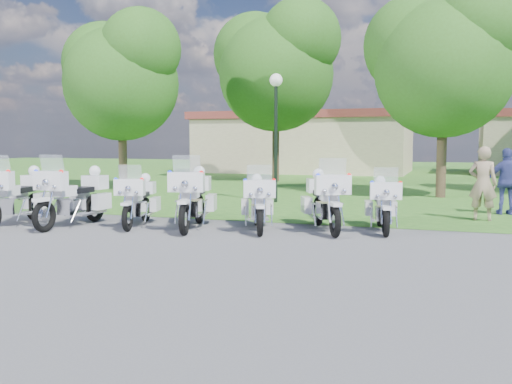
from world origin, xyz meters
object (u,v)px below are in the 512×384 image
(motorcycle_3, at_px, (193,197))
(motorcycle_5, at_px, (325,200))
(motorcycle_0, at_px, (17,195))
(bystander_a, at_px, (483,184))
(motorcycle_2, at_px, (138,200))
(motorcycle_6, at_px, (383,204))
(lamp_post, at_px, (276,106))
(bystander_c, at_px, (507,182))
(motorcycle_4, at_px, (258,202))
(motorcycle_1, at_px, (75,196))

(motorcycle_3, relative_size, motorcycle_5, 1.09)
(motorcycle_0, distance_m, motorcycle_3, 4.51)
(motorcycle_0, distance_m, bystander_a, 11.97)
(motorcycle_2, relative_size, motorcycle_6, 1.00)
(motorcycle_5, xyz_separation_m, lamp_post, (-2.94, 5.58, 2.57))
(bystander_a, bearing_deg, motorcycle_2, 29.58)
(motorcycle_0, bearing_deg, bystander_c, -162.75)
(lamp_post, bearing_deg, motorcycle_3, -91.06)
(motorcycle_5, bearing_deg, motorcycle_4, -7.33)
(motorcycle_5, relative_size, motorcycle_6, 1.07)
(motorcycle_2, height_order, lamp_post, lamp_post)
(motorcycle_1, height_order, motorcycle_6, motorcycle_1)
(motorcycle_4, xyz_separation_m, bystander_a, (5.07, 3.42, 0.32))
(motorcycle_1, relative_size, motorcycle_6, 1.19)
(motorcycle_4, xyz_separation_m, motorcycle_5, (1.50, 0.46, 0.06))
(motorcycle_2, height_order, bystander_c, bystander_c)
(motorcycle_5, bearing_deg, motorcycle_1, -11.84)
(motorcycle_1, bearing_deg, bystander_c, -149.16)
(lamp_post, relative_size, bystander_a, 2.24)
(motorcycle_0, height_order, motorcycle_2, motorcycle_0)
(motorcycle_0, xyz_separation_m, motorcycle_1, (1.47, 0.33, 0.00))
(motorcycle_1, distance_m, bystander_a, 10.49)
(motorcycle_0, xyz_separation_m, motorcycle_5, (7.46, 1.67, -0.02))
(motorcycle_1, relative_size, bystander_c, 1.40)
(motorcycle_1, height_order, motorcycle_5, motorcycle_1)
(motorcycle_0, xyz_separation_m, motorcycle_3, (4.41, 0.95, 0.00))
(motorcycle_4, bearing_deg, motorcycle_1, -10.56)
(motorcycle_0, height_order, bystander_c, bystander_c)
(bystander_a, bearing_deg, bystander_c, -109.90)
(motorcycle_2, distance_m, motorcycle_5, 4.59)
(motorcycle_5, bearing_deg, bystander_c, -157.89)
(lamp_post, xyz_separation_m, bystander_a, (6.51, -2.62, -2.32))
(lamp_post, bearing_deg, motorcycle_0, -121.98)
(motorcycle_2, distance_m, bystander_a, 8.93)
(motorcycle_3, xyz_separation_m, motorcycle_6, (4.35, 1.09, -0.11))
(motorcycle_0, height_order, motorcycle_1, motorcycle_1)
(motorcycle_2, bearing_deg, motorcycle_4, 170.91)
(bystander_a, relative_size, bystander_c, 1.03)
(lamp_post, bearing_deg, motorcycle_6, -50.94)
(motorcycle_5, relative_size, bystander_a, 1.23)
(bystander_c, bearing_deg, motorcycle_0, 15.41)
(bystander_a, bearing_deg, motorcycle_5, 44.29)
(motorcycle_3, bearing_deg, motorcycle_1, -2.97)
(bystander_c, bearing_deg, bystander_a, 53.09)
(motorcycle_2, relative_size, bystander_c, 1.18)
(motorcycle_0, xyz_separation_m, bystander_c, (11.75, 6.18, 0.21))
(motorcycle_5, height_order, motorcycle_6, motorcycle_5)
(motorcycle_1, xyz_separation_m, motorcycle_4, (4.49, 0.87, -0.09))
(motorcycle_1, relative_size, motorcycle_4, 1.19)
(motorcycle_0, bearing_deg, motorcycle_5, -177.90)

